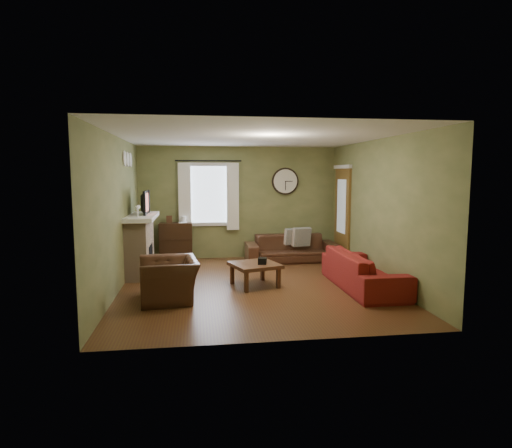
{
  "coord_description": "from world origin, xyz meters",
  "views": [
    {
      "loc": [
        -0.99,
        -7.37,
        1.97
      ],
      "look_at": [
        0.1,
        0.4,
        1.05
      ],
      "focal_mm": 30.0,
      "sensor_mm": 36.0,
      "label": 1
    }
  ],
  "objects": [
    {
      "name": "window_pane",
      "position": [
        -0.7,
        2.58,
        1.5
      ],
      "size": [
        1.0,
        0.02,
        1.3
      ],
      "primitive_type": null,
      "color": "silver",
      "rests_on": "wall_back"
    },
    {
      "name": "pillow_left",
      "position": [
        1.37,
        1.99,
        0.55
      ],
      "size": [
        0.44,
        0.21,
        0.42
      ],
      "primitive_type": "cube",
      "rotation": [
        0.0,
        0.0,
        0.21
      ],
      "color": "gray",
      "rests_on": "sofa_brown"
    },
    {
      "name": "curtain_left",
      "position": [
        -1.25,
        2.48,
        1.45
      ],
      "size": [
        0.28,
        0.04,
        1.55
      ],
      "primitive_type": "cube",
      "color": "white",
      "rests_on": "wall_back"
    },
    {
      "name": "curtain_rod",
      "position": [
        -0.7,
        2.48,
        2.27
      ],
      "size": [
        0.03,
        0.03,
        1.5
      ],
      "primitive_type": "cylinder",
      "color": "black",
      "rests_on": "wall_back"
    },
    {
      "name": "wall_front",
      "position": [
        0.0,
        -2.6,
        1.3
      ],
      "size": [
        4.6,
        0.0,
        2.6
      ],
      "primitive_type": "cube",
      "color": "olive",
      "rests_on": "ground"
    },
    {
      "name": "sofa_brown",
      "position": [
        1.13,
        2.0,
        0.3
      ],
      "size": [
        2.04,
        0.8,
        0.6
      ],
      "primitive_type": "imported",
      "color": "#3C2216",
      "rests_on": "floor"
    },
    {
      "name": "pillow_right",
      "position": [
        1.17,
        2.08,
        0.55
      ],
      "size": [
        0.38,
        0.2,
        0.36
      ],
      "primitive_type": "cube",
      "rotation": [
        0.0,
        0.0,
        0.26
      ],
      "color": "gray",
      "rests_on": "sofa_brown"
    },
    {
      "name": "ceiling",
      "position": [
        0.0,
        0.0,
        2.6
      ],
      "size": [
        4.6,
        5.2,
        0.0
      ],
      "primitive_type": "cube",
      "color": "white",
      "rests_on": "ground"
    },
    {
      "name": "tv",
      "position": [
        -2.05,
        1.3,
        1.35
      ],
      "size": [
        0.08,
        0.6,
        0.35
      ],
      "primitive_type": "imported",
      "rotation": [
        0.0,
        0.0,
        1.57
      ],
      "color": "black",
      "rests_on": "mantel"
    },
    {
      "name": "sofa_red",
      "position": [
        1.86,
        -0.45,
        0.31
      ],
      "size": [
        0.84,
        2.15,
        0.63
      ],
      "primitive_type": "imported",
      "rotation": [
        0.0,
        0.0,
        1.57
      ],
      "color": "maroon",
      "rests_on": "floor"
    },
    {
      "name": "wall_right",
      "position": [
        2.3,
        0.0,
        1.3
      ],
      "size": [
        0.0,
        5.2,
        2.6
      ],
      "primitive_type": "cube",
      "color": "olive",
      "rests_on": "ground"
    },
    {
      "name": "fireplace",
      "position": [
        -2.1,
        1.15,
        0.55
      ],
      "size": [
        0.4,
        1.4,
        1.1
      ],
      "primitive_type": "cube",
      "color": "tan",
      "rests_on": "floor"
    },
    {
      "name": "firebox",
      "position": [
        -1.91,
        1.15,
        0.3
      ],
      "size": [
        0.04,
        0.6,
        0.55
      ],
      "primitive_type": "cube",
      "color": "black",
      "rests_on": "fireplace"
    },
    {
      "name": "tv_screen",
      "position": [
        -1.97,
        1.3,
        1.41
      ],
      "size": [
        0.02,
        0.62,
        0.36
      ],
      "primitive_type": "cube",
      "color": "#994C3F",
      "rests_on": "mantel"
    },
    {
      "name": "tissue_box",
      "position": [
        0.14,
        -0.15,
        0.4
      ],
      "size": [
        0.18,
        0.18,
        0.11
      ],
      "primitive_type": "cube",
      "rotation": [
        0.0,
        0.0,
        -0.24
      ],
      "color": "black",
      "rests_on": "coffee_table"
    },
    {
      "name": "wall_clock",
      "position": [
        1.1,
        2.55,
        1.8
      ],
      "size": [
        0.64,
        0.06,
        0.64
      ],
      "primitive_type": null,
      "color": "white",
      "rests_on": "wall_back"
    },
    {
      "name": "wine_glass_b",
      "position": [
        -2.05,
        0.71,
        1.29
      ],
      "size": [
        0.08,
        0.08,
        0.22
      ],
      "primitive_type": null,
      "color": "white",
      "rests_on": "mantel"
    },
    {
      "name": "floor",
      "position": [
        0.0,
        0.0,
        0.0
      ],
      "size": [
        4.6,
        5.2,
        0.0
      ],
      "primitive_type": "cube",
      "color": "#523019",
      "rests_on": "ground"
    },
    {
      "name": "medallion_mid",
      "position": [
        -2.28,
        1.15,
        2.25
      ],
      "size": [
        0.28,
        0.28,
        0.03
      ],
      "primitive_type": "cylinder",
      "color": "white",
      "rests_on": "wall_left"
    },
    {
      "name": "armchair",
      "position": [
        -1.43,
        -0.7,
        0.33
      ],
      "size": [
        0.99,
        1.1,
        0.65
      ],
      "primitive_type": "imported",
      "rotation": [
        0.0,
        0.0,
        -1.45
      ],
      "color": "#3C2216",
      "rests_on": "floor"
    },
    {
      "name": "door",
      "position": [
        2.27,
        1.85,
        1.05
      ],
      "size": [
        0.05,
        0.9,
        2.1
      ],
      "primitive_type": "cube",
      "color": "brown",
      "rests_on": "floor"
    },
    {
      "name": "medallion_left",
      "position": [
        -2.28,
        0.8,
        2.25
      ],
      "size": [
        0.28,
        0.28,
        0.03
      ],
      "primitive_type": "cylinder",
      "color": "white",
      "rests_on": "wall_left"
    },
    {
      "name": "wall_left",
      "position": [
        -2.3,
        0.0,
        1.3
      ],
      "size": [
        0.0,
        5.2,
        2.6
      ],
      "primitive_type": "cube",
      "color": "olive",
      "rests_on": "ground"
    },
    {
      "name": "coffee_table",
      "position": [
        0.02,
        -0.06,
        0.2
      ],
      "size": [
        0.96,
        0.96,
        0.41
      ],
      "primitive_type": null,
      "rotation": [
        0.0,
        0.0,
        0.31
      ],
      "color": "#4C2E1C",
      "rests_on": "floor"
    },
    {
      "name": "bookshelf",
      "position": [
        -1.46,
        2.38,
        0.44
      ],
      "size": [
        0.73,
        0.31,
        0.87
      ],
      "primitive_type": null,
      "color": "black",
      "rests_on": "floor"
    },
    {
      "name": "medallion_right",
      "position": [
        -2.28,
        1.5,
        2.25
      ],
      "size": [
        0.28,
        0.28,
        0.03
      ],
      "primitive_type": "cylinder",
      "color": "white",
      "rests_on": "wall_left"
    },
    {
      "name": "wine_glass_a",
      "position": [
        -2.05,
        0.55,
        1.29
      ],
      "size": [
        0.08,
        0.08,
        0.22
      ],
      "primitive_type": null,
      "color": "white",
      "rests_on": "mantel"
    },
    {
      "name": "curtain_right",
      "position": [
        -0.15,
        2.48,
        1.45
      ],
      "size": [
        0.28,
        0.04,
        1.55
      ],
      "primitive_type": "cube",
      "color": "white",
      "rests_on": "wall_back"
    },
    {
      "name": "mantel",
      "position": [
        -2.07,
        1.15,
        1.14
      ],
      "size": [
        0.58,
        1.6,
        0.08
      ],
      "primitive_type": "cube",
      "color": "white",
      "rests_on": "fireplace"
    },
    {
      "name": "book",
      "position": [
        -1.38,
        2.33,
        0.96
      ],
      "size": [
        0.19,
        0.25,
        0.02
      ],
      "primitive_type": "imported",
      "rotation": [
        0.0,
        0.0,
        -0.03
      ],
      "color": "#4C2E1C",
      "rests_on": "bookshelf"
    },
    {
      "name": "wall_back",
      "position": [
        0.0,
        2.6,
        1.3
      ],
      "size": [
        4.6,
        0.0,
        2.6
      ],
      "primitive_type": "cube",
      "color": "olive",
      "rests_on": "ground"
    }
  ]
}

